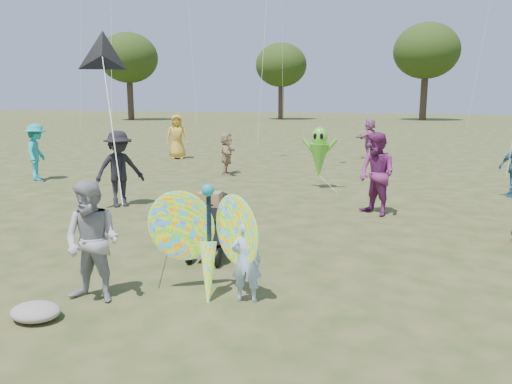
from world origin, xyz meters
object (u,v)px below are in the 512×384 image
at_px(crowd_i, 37,152).
at_px(alien_kite, 319,155).
at_px(child_girl, 246,261).
at_px(jogging_stroller, 213,220).
at_px(crowd_g, 177,137).
at_px(butterfly_kite, 208,242).
at_px(crowd_j, 369,138).
at_px(crowd_b, 119,169).
at_px(adult_man, 92,242).
at_px(crowd_d, 227,153).
at_px(crowd_e, 377,174).

relative_size(crowd_i, alien_kite, 1.01).
relative_size(child_girl, jogging_stroller, 0.96).
relative_size(crowd_g, alien_kite, 1.06).
height_order(crowd_g, butterfly_kite, crowd_g).
distance_m(crowd_g, crowd_j, 8.17).
bearing_deg(crowd_i, crowd_b, -145.56).
bearing_deg(adult_man, crowd_j, 81.19).
distance_m(crowd_g, butterfly_kite, 15.15).
bearing_deg(child_girl, crowd_d, -77.79).
bearing_deg(jogging_stroller, crowd_b, 132.15).
distance_m(adult_man, butterfly_kite, 1.44).
xyz_separation_m(crowd_e, crowd_g, (-8.91, 7.90, 0.02)).
distance_m(crowd_d, crowd_i, 5.94).
bearing_deg(crowd_d, butterfly_kite, -174.11).
height_order(adult_man, crowd_j, crowd_j).
bearing_deg(jogging_stroller, alien_kite, 77.28).
relative_size(crowd_d, crowd_j, 0.84).
bearing_deg(crowd_j, child_girl, 23.42).
xyz_separation_m(child_girl, crowd_d, (-4.20, 9.84, 0.18)).
relative_size(crowd_j, jogging_stroller, 1.54).
bearing_deg(crowd_g, crowd_i, -128.63).
height_order(crowd_b, alien_kite, crowd_b).
relative_size(crowd_d, crowd_g, 0.76).
height_order(butterfly_kite, alien_kite, alien_kite).
height_order(adult_man, crowd_b, crowd_b).
bearing_deg(crowd_j, crowd_d, -9.67).
xyz_separation_m(crowd_e, jogging_stroller, (-2.19, -3.88, -0.29)).
bearing_deg(crowd_d, crowd_b, 160.10).
relative_size(crowd_g, crowd_i, 1.05).
bearing_deg(crowd_e, crowd_g, 178.90).
relative_size(adult_man, crowd_j, 0.92).
xyz_separation_m(butterfly_kite, alien_kite, (-0.22, 8.14, 0.24)).
distance_m(jogging_stroller, butterfly_kite, 1.61).
distance_m(crowd_e, crowd_i, 10.52).
bearing_deg(alien_kite, crowd_b, -136.35).
bearing_deg(crowd_i, child_girl, -153.49).
height_order(child_girl, crowd_e, crowd_e).
bearing_deg(crowd_b, child_girl, -93.44).
bearing_deg(alien_kite, crowd_d, 153.84).
bearing_deg(alien_kite, jogging_stroller, -93.15).
bearing_deg(crowd_i, crowd_g, -40.39).
distance_m(crowd_b, jogging_stroller, 4.61).
distance_m(adult_man, crowd_i, 10.54).
xyz_separation_m(child_girl, crowd_g, (-7.82, 13.27, 0.40)).
bearing_deg(jogging_stroller, crowd_i, 137.48).
height_order(child_girl, crowd_i, crowd_i).
bearing_deg(crowd_b, crowd_i, 100.97).
xyz_separation_m(adult_man, crowd_i, (-7.50, 7.42, 0.11)).
bearing_deg(child_girl, alien_kite, -95.80).
xyz_separation_m(crowd_e, butterfly_kite, (-1.61, -5.37, -0.18)).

